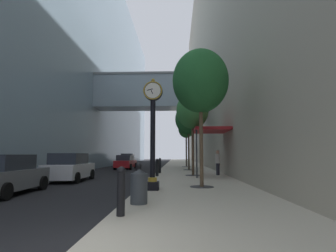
% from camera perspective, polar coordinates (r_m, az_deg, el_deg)
% --- Properties ---
extents(ground_plane, '(110.00, 110.00, 0.00)m').
position_cam_1_polar(ground_plane, '(31.44, -1.19, -9.14)').
color(ground_plane, black).
rests_on(ground_plane, ground).
extents(sidewalk_right, '(5.31, 80.00, 0.14)m').
position_cam_1_polar(sidewalk_right, '(34.40, 3.56, -8.76)').
color(sidewalk_right, '#BCB29E').
rests_on(sidewalk_right, ground).
extents(building_block_left, '(22.19, 80.00, 29.60)m').
position_cam_1_polar(building_block_left, '(39.21, -19.21, 13.73)').
color(building_block_left, '#849EB2').
rests_on(building_block_left, ground).
extents(building_block_right, '(9.00, 80.00, 33.36)m').
position_cam_1_polar(building_block_right, '(38.36, 14.64, 17.14)').
color(building_block_right, '#A89E89').
rests_on(building_block_right, ground).
extents(street_clock, '(0.84, 0.55, 4.85)m').
position_cam_1_polar(street_clock, '(11.43, -3.32, -0.30)').
color(street_clock, black).
rests_on(street_clock, sidewalk_right).
extents(bollard_nearest, '(0.22, 0.22, 1.20)m').
position_cam_1_polar(bollard_nearest, '(6.80, -10.15, -13.48)').
color(bollard_nearest, black).
rests_on(bollard_nearest, sidewalk_right).
extents(bollard_second, '(0.22, 0.22, 1.20)m').
position_cam_1_polar(bollard_second, '(9.68, -6.43, -11.32)').
color(bollard_second, black).
rests_on(bollard_second, sidewalk_right).
extents(bollard_fourth, '(0.22, 0.22, 1.20)m').
position_cam_1_polar(bollard_fourth, '(15.51, -3.22, -9.38)').
color(bollard_fourth, black).
rests_on(bollard_fourth, sidewalk_right).
extents(bollard_fifth, '(0.22, 0.22, 1.20)m').
position_cam_1_polar(bollard_fifth, '(18.44, -2.39, -8.87)').
color(bollard_fifth, black).
rests_on(bollard_fifth, sidewalk_right).
extents(bollard_sixth, '(0.22, 0.22, 1.20)m').
position_cam_1_polar(bollard_sixth, '(21.37, -1.78, -8.50)').
color(bollard_sixth, black).
rests_on(bollard_sixth, sidewalk_right).
extents(street_tree_near, '(2.69, 2.69, 6.58)m').
position_cam_1_polar(street_tree_near, '(12.96, 7.03, 9.59)').
color(street_tree_near, '#333335').
rests_on(street_tree_near, sidewalk_right).
extents(street_tree_mid_near, '(2.36, 2.36, 6.07)m').
position_cam_1_polar(street_tree_mid_near, '(19.42, 5.31, 3.31)').
color(street_tree_mid_near, '#333335').
rests_on(street_tree_mid_near, sidewalk_right).
extents(street_tree_mid_far, '(2.62, 2.62, 6.48)m').
position_cam_1_polar(street_tree_mid_far, '(26.08, 4.46, 1.45)').
color(street_tree_mid_far, '#333335').
rests_on(street_tree_mid_far, sidewalk_right).
extents(street_tree_far, '(1.94, 1.94, 5.75)m').
position_cam_1_polar(street_tree_far, '(32.70, 3.96, -0.73)').
color(street_tree_far, '#333335').
rests_on(street_tree_far, sidewalk_right).
extents(trash_bin, '(0.53, 0.53, 1.05)m').
position_cam_1_polar(trash_bin, '(8.32, -6.30, -12.78)').
color(trash_bin, '#383D42').
rests_on(trash_bin, sidewalk_right).
extents(pedestrian_walking, '(0.44, 0.52, 1.79)m').
position_cam_1_polar(pedestrian_walking, '(19.74, 10.73, -7.65)').
color(pedestrian_walking, '#23232D').
rests_on(pedestrian_walking, sidewalk_right).
extents(storefront_awning, '(2.40, 3.60, 3.30)m').
position_cam_1_polar(storefront_awning, '(18.92, 9.08, -1.10)').
color(storefront_awning, maroon).
rests_on(storefront_awning, sidewalk_right).
extents(car_silver_near, '(2.24, 4.59, 1.75)m').
position_cam_1_polar(car_silver_near, '(39.04, -8.65, -7.25)').
color(car_silver_near, '#B7BABF').
rests_on(car_silver_near, ground).
extents(car_red_mid, '(2.03, 4.26, 1.55)m').
position_cam_1_polar(car_red_mid, '(30.06, -9.19, -7.76)').
color(car_red_mid, '#AD191E').
rests_on(car_red_mid, ground).
extents(car_white_far, '(2.17, 4.10, 1.71)m').
position_cam_1_polar(car_white_far, '(17.47, -20.56, -8.45)').
color(car_white_far, silver).
rests_on(car_white_far, ground).
extents(car_grey_trailing, '(2.22, 4.20, 1.63)m').
position_cam_1_polar(car_grey_trailing, '(12.88, -32.06, -9.01)').
color(car_grey_trailing, slate).
rests_on(car_grey_trailing, ground).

